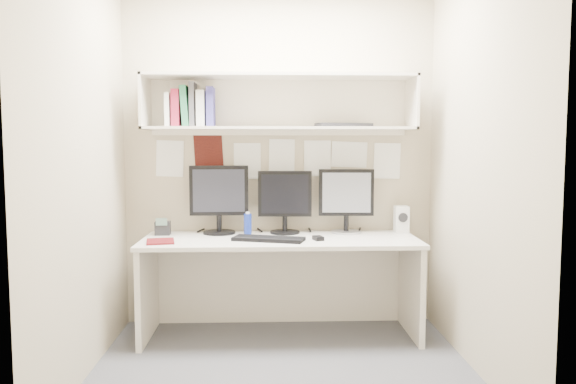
{
  "coord_description": "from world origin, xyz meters",
  "views": [
    {
      "loc": [
        -0.1,
        -3.4,
        1.42
      ],
      "look_at": [
        0.04,
        0.35,
        1.09
      ],
      "focal_mm": 35.0,
      "sensor_mm": 36.0,
      "label": 1
    }
  ],
  "objects_px": {
    "desk": "(280,287)",
    "monitor_center": "(285,199)",
    "desk_phone": "(163,228)",
    "monitor_left": "(219,197)",
    "maroon_notebook": "(160,241)",
    "speaker": "(401,219)",
    "monitor_right": "(346,198)",
    "keyboard": "(269,239)"
  },
  "relations": [
    {
      "from": "monitor_left",
      "to": "desk_phone",
      "type": "bearing_deg",
      "value": -175.95
    },
    {
      "from": "monitor_center",
      "to": "desk_phone",
      "type": "bearing_deg",
      "value": -174.59
    },
    {
      "from": "maroon_notebook",
      "to": "desk_phone",
      "type": "xyz_separation_m",
      "value": [
        -0.04,
        0.32,
        0.05
      ]
    },
    {
      "from": "monitor_left",
      "to": "maroon_notebook",
      "type": "xyz_separation_m",
      "value": [
        -0.38,
        -0.37,
        -0.27
      ]
    },
    {
      "from": "monitor_left",
      "to": "speaker",
      "type": "xyz_separation_m",
      "value": [
        1.4,
        -0.01,
        -0.18
      ]
    },
    {
      "from": "monitor_center",
      "to": "desk_phone",
      "type": "distance_m",
      "value": 0.95
    },
    {
      "from": "desk_phone",
      "to": "monitor_right",
      "type": "bearing_deg",
      "value": 0.11
    },
    {
      "from": "desk",
      "to": "keyboard",
      "type": "distance_m",
      "value": 0.4
    },
    {
      "from": "speaker",
      "to": "monitor_left",
      "type": "bearing_deg",
      "value": -179.8
    },
    {
      "from": "speaker",
      "to": "maroon_notebook",
      "type": "xyz_separation_m",
      "value": [
        -1.78,
        -0.36,
        -0.1
      ]
    },
    {
      "from": "desk",
      "to": "desk_phone",
      "type": "relative_size",
      "value": 15.04
    },
    {
      "from": "desk",
      "to": "monitor_left",
      "type": "relative_size",
      "value": 3.85
    },
    {
      "from": "maroon_notebook",
      "to": "desk_phone",
      "type": "bearing_deg",
      "value": 86.55
    },
    {
      "from": "keyboard",
      "to": "maroon_notebook",
      "type": "bearing_deg",
      "value": -160.43
    },
    {
      "from": "monitor_center",
      "to": "speaker",
      "type": "xyz_separation_m",
      "value": [
        0.9,
        -0.01,
        -0.16
      ]
    },
    {
      "from": "monitor_left",
      "to": "monitor_right",
      "type": "bearing_deg",
      "value": -2.47
    },
    {
      "from": "keyboard",
      "to": "desk_phone",
      "type": "xyz_separation_m",
      "value": [
        -0.8,
        0.28,
        0.04
      ]
    },
    {
      "from": "keyboard",
      "to": "desk_phone",
      "type": "relative_size",
      "value": 3.77
    },
    {
      "from": "desk",
      "to": "monitor_center",
      "type": "bearing_deg",
      "value": 79.79
    },
    {
      "from": "desk",
      "to": "speaker",
      "type": "relative_size",
      "value": 9.71
    },
    {
      "from": "desk_phone",
      "to": "monitor_left",
      "type": "bearing_deg",
      "value": 4.65
    },
    {
      "from": "desk",
      "to": "speaker",
      "type": "distance_m",
      "value": 1.07
    },
    {
      "from": "monitor_center",
      "to": "desk_phone",
      "type": "height_order",
      "value": "monitor_center"
    },
    {
      "from": "speaker",
      "to": "monitor_center",
      "type": "bearing_deg",
      "value": -179.97
    },
    {
      "from": "monitor_left",
      "to": "speaker",
      "type": "height_order",
      "value": "monitor_left"
    },
    {
      "from": "maroon_notebook",
      "to": "desk",
      "type": "bearing_deg",
      "value": -0.78
    },
    {
      "from": "desk",
      "to": "desk_phone",
      "type": "height_order",
      "value": "desk_phone"
    },
    {
      "from": "monitor_right",
      "to": "desk_phone",
      "type": "xyz_separation_m",
      "value": [
        -1.4,
        -0.05,
        -0.21
      ]
    },
    {
      "from": "monitor_left",
      "to": "speaker",
      "type": "relative_size",
      "value": 2.52
    },
    {
      "from": "desk",
      "to": "keyboard",
      "type": "height_order",
      "value": "keyboard"
    },
    {
      "from": "monitor_center",
      "to": "maroon_notebook",
      "type": "xyz_separation_m",
      "value": [
        -0.88,
        -0.37,
        -0.25
      ]
    },
    {
      "from": "monitor_left",
      "to": "speaker",
      "type": "distance_m",
      "value": 1.41
    },
    {
      "from": "desk",
      "to": "desk_phone",
      "type": "xyz_separation_m",
      "value": [
        -0.88,
        0.17,
        0.42
      ]
    },
    {
      "from": "monitor_center",
      "to": "keyboard",
      "type": "relative_size",
      "value": 0.95
    },
    {
      "from": "desk",
      "to": "keyboard",
      "type": "relative_size",
      "value": 3.99
    },
    {
      "from": "monitor_center",
      "to": "keyboard",
      "type": "distance_m",
      "value": 0.43
    },
    {
      "from": "speaker",
      "to": "maroon_notebook",
      "type": "distance_m",
      "value": 1.82
    },
    {
      "from": "monitor_right",
      "to": "monitor_left",
      "type": "bearing_deg",
      "value": -176.87
    },
    {
      "from": "monitor_center",
      "to": "monitor_left",
      "type": "bearing_deg",
      "value": -177.57
    },
    {
      "from": "monitor_left",
      "to": "monitor_right",
      "type": "relative_size",
      "value": 1.06
    },
    {
      "from": "maroon_notebook",
      "to": "speaker",
      "type": "bearing_deg",
      "value": 0.63
    },
    {
      "from": "keyboard",
      "to": "speaker",
      "type": "distance_m",
      "value": 1.08
    }
  ]
}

